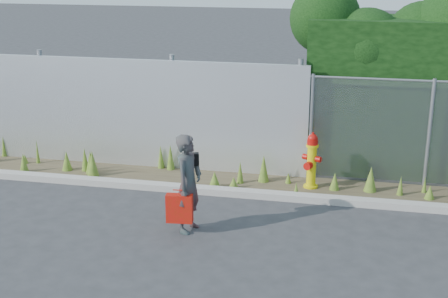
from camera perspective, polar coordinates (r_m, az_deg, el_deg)
ground at (r=9.64m, az=0.02°, el=-8.28°), size 80.00×80.00×0.00m
curb at (r=11.23m, az=1.93°, el=-4.06°), size 16.00×0.22×0.12m
weed_strip at (r=11.88m, az=0.47°, el=-2.32°), size 16.00×1.20×0.55m
corrugated_fence at (r=12.92m, az=-11.40°, el=3.38°), size 8.50×0.21×2.30m
fire_hydrant at (r=11.56m, az=8.02°, el=-1.14°), size 0.36×0.32×1.08m
woman at (r=9.66m, az=-3.27°, el=-3.16°), size 0.49×0.64×1.57m
red_tote_bag at (r=9.67m, az=-4.09°, el=-5.43°), size 0.41×0.15×0.54m
black_shoulder_bag at (r=9.72m, az=-3.07°, el=-0.93°), size 0.26×0.11×0.19m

